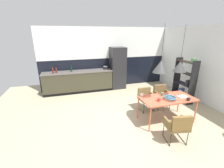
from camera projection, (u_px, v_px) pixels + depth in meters
ground_plane at (138, 124)px, 4.30m from camera, size 9.08×9.08×0.00m
back_wall_splashback_dark at (108, 72)px, 7.20m from camera, size 6.03×0.12×1.37m
back_wall_panel_upper at (107, 43)px, 6.77m from camera, size 6.03×0.12×1.37m
kitchen_counter at (79, 81)px, 6.57m from camera, size 2.93×0.63×0.92m
refrigerator_column at (118, 68)px, 6.90m from camera, size 0.66×0.60×1.88m
dining_table at (167, 99)px, 4.25m from camera, size 1.53×0.77×0.73m
armchair_near_window at (146, 96)px, 5.01m from camera, size 0.50×0.48×0.73m
armchair_by_stool at (178, 125)px, 3.41m from camera, size 0.56×0.55×0.77m
armchair_corner_seat at (161, 93)px, 5.19m from camera, size 0.51×0.49×0.76m
fruit_bowl at (170, 98)px, 4.12m from camera, size 0.34×0.34×0.08m
open_book at (183, 96)px, 4.32m from camera, size 0.27×0.21×0.02m
mug_white_ceramic at (159, 100)px, 4.01m from camera, size 0.12×0.08×0.10m
mug_dark_espresso at (163, 94)px, 4.38m from camera, size 0.12×0.08×0.09m
mug_short_terracotta at (188, 99)px, 4.06m from camera, size 0.13×0.08×0.08m
mug_wide_latte at (142, 95)px, 4.34m from camera, size 0.12×0.08×0.08m
cooking_pot at (106, 68)px, 6.78m from camera, size 0.22×0.22×0.16m
bottle_spice_small at (71, 69)px, 6.35m from camera, size 0.06×0.06×0.29m
bottle_oil_tall at (56, 70)px, 6.14m from camera, size 0.07×0.07×0.24m
bottle_vinegar_dark at (53, 71)px, 6.02m from camera, size 0.06×0.06×0.28m
open_shelf_unit at (185, 80)px, 5.55m from camera, size 0.30×0.85×1.66m
pendant_lamp_over_table_near at (161, 67)px, 3.90m from camera, size 0.40×0.40×1.21m
pendant_lamp_over_table_far at (180, 66)px, 4.08m from camera, size 0.35×0.35×1.23m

